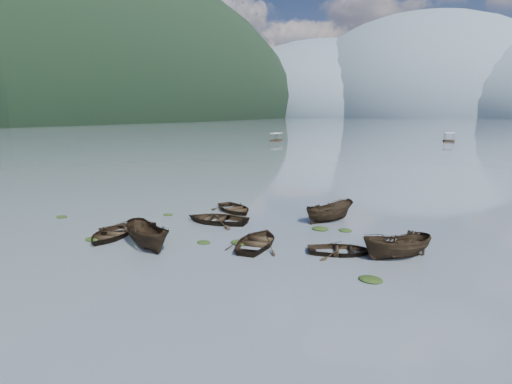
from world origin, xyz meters
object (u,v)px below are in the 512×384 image
at_px(rowboat_3, 257,245).
at_px(pontoon_centre, 449,142).
at_px(pontoon_left, 277,141).
at_px(rowboat_0, 112,237).

xyz_separation_m(rowboat_3, pontoon_centre, (8.99, 111.08, 0.00)).
relative_size(pontoon_left, pontoon_centre, 0.90).
height_order(rowboat_0, pontoon_centre, pontoon_centre).
bearing_deg(rowboat_0, rowboat_3, 3.42).
height_order(rowboat_0, pontoon_left, pontoon_left).
height_order(rowboat_3, pontoon_left, pontoon_left).
xyz_separation_m(rowboat_0, pontoon_left, (-28.50, 93.47, 0.00)).
xyz_separation_m(rowboat_0, pontoon_centre, (18.69, 114.03, 0.00)).
bearing_deg(pontoon_centre, rowboat_3, -100.25).
bearing_deg(rowboat_3, pontoon_centre, -102.36).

